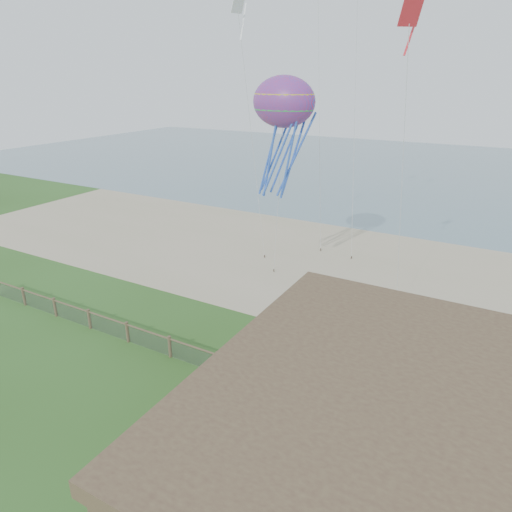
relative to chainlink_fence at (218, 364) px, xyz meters
The scene contains 9 objects.
ground 6.03m from the chainlink_fence, 90.00° to the right, with size 160.00×160.00×0.00m, color #2D511B.
sand_beach 16.01m from the chainlink_fence, 90.00° to the left, with size 72.00×20.00×0.02m, color tan.
ocean 60.00m from the chainlink_fence, 90.00° to the left, with size 160.00×68.00×0.02m, color slate.
chainlink_fence is the anchor object (origin of this frame).
motel_deck 13.04m from the chainlink_fence, ahead, with size 15.00×2.00×0.50m, color brown.
picnic_table 2.66m from the chainlink_fence, 22.13° to the right, with size 1.80×1.36×0.76m, color brown, non-canonical shape.
octopus_kite 13.97m from the chainlink_fence, 98.26° to the left, with size 3.71×2.62×7.64m, color red, non-canonical shape.
kite_white 20.75m from the chainlink_fence, 115.48° to the left, with size 0.97×0.70×1.96m, color white, non-canonical shape.
kite_red 17.86m from the chainlink_fence, 48.53° to the left, with size 1.09×0.70×1.88m, color red, non-canonical shape.
Camera 1 is at (10.99, -9.65, 13.81)m, focal length 32.00 mm.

